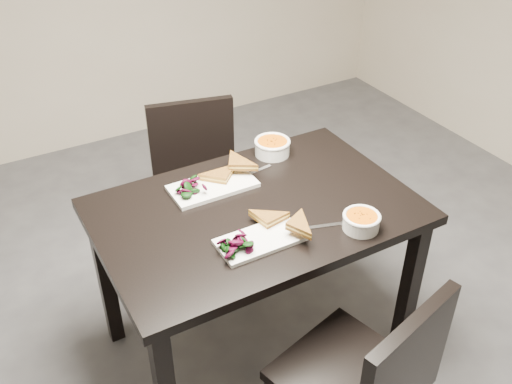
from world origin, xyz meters
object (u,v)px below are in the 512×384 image
soup_bowl_near (361,221)px  plate_far (213,186)px  table (256,228)px  chair_near (369,380)px  chair_far (198,178)px  plate_near (260,240)px  soup_bowl_far (272,146)px

soup_bowl_near → plate_far: size_ratio=0.40×
table → chair_near: 0.71m
table → chair_far: 0.69m
plate_near → soup_bowl_far: soup_bowl_far is taller
table → soup_bowl_near: (0.27, -0.30, 0.13)m
chair_far → soup_bowl_near: bearing=-64.3°
soup_bowl_near → plate_near: bearing=162.3°
chair_far → table: bearing=-81.0°
table → chair_far: size_ratio=1.41×
table → chair_far: chair_far is taller
plate_near → soup_bowl_near: (0.35, -0.11, 0.03)m
chair_near → plate_near: chair_near is taller
chair_near → plate_near: (-0.12, 0.50, 0.27)m
table → plate_near: size_ratio=3.90×
plate_near → soup_bowl_far: size_ratio=1.96×
chair_far → soup_bowl_far: size_ratio=5.41×
chair_far → plate_near: chair_far is taller
chair_far → plate_near: 0.91m
chair_near → soup_bowl_far: (0.22, 1.00, 0.31)m
chair_far → plate_near: size_ratio=2.76×
plate_near → soup_bowl_near: soup_bowl_near is taller
soup_bowl_far → chair_far: bearing=119.8°
plate_far → soup_bowl_near: bearing=-54.8°
plate_near → plate_far: 0.39m
table → plate_far: (-0.09, 0.20, 0.11)m
chair_near → plate_far: size_ratio=2.49×
plate_near → chair_far: bearing=80.9°
soup_bowl_near → soup_bowl_far: bearing=90.9°
table → plate_far: bearing=113.5°
plate_far → chair_near: bearing=-82.4°
chair_near → soup_bowl_near: (0.23, 0.39, 0.30)m
chair_far → soup_bowl_far: 0.52m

